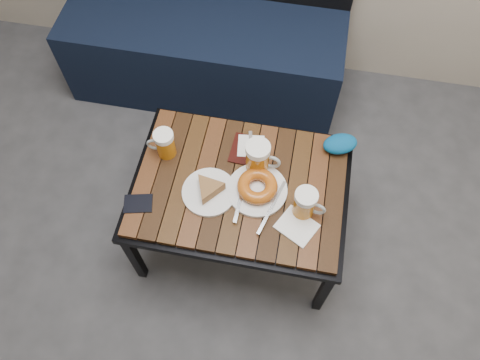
% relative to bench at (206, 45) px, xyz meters
% --- Properties ---
extents(bench, '(1.40, 0.50, 0.95)m').
position_rel_bench_xyz_m(bench, '(0.00, 0.00, 0.00)').
color(bench, black).
rests_on(bench, ground).
extents(cafe_table, '(0.84, 0.62, 0.47)m').
position_rel_bench_xyz_m(cafe_table, '(0.35, -0.88, 0.16)').
color(cafe_table, black).
rests_on(cafe_table, ground).
extents(beer_mug_left, '(0.12, 0.08, 0.13)m').
position_rel_bench_xyz_m(beer_mug_left, '(0.03, -0.79, 0.26)').
color(beer_mug_left, '#B0610E').
rests_on(beer_mug_left, cafe_table).
extents(beer_mug_centre, '(0.14, 0.09, 0.15)m').
position_rel_bench_xyz_m(beer_mug_centre, '(0.40, -0.80, 0.28)').
color(beer_mug_centre, '#B0610E').
rests_on(beer_mug_centre, cafe_table).
extents(beer_mug_right, '(0.13, 0.09, 0.13)m').
position_rel_bench_xyz_m(beer_mug_right, '(0.60, -0.95, 0.27)').
color(beer_mug_right, '#B0610E').
rests_on(beer_mug_right, cafe_table).
extents(plate_pie, '(0.21, 0.21, 0.06)m').
position_rel_bench_xyz_m(plate_pie, '(0.24, -0.94, 0.22)').
color(plate_pie, white).
rests_on(plate_pie, cafe_table).
extents(plate_bagel, '(0.23, 0.30, 0.06)m').
position_rel_bench_xyz_m(plate_bagel, '(0.42, -0.90, 0.23)').
color(plate_bagel, white).
rests_on(plate_bagel, cafe_table).
extents(napkin_left, '(0.12, 0.14, 0.01)m').
position_rel_bench_xyz_m(napkin_left, '(0.36, -0.71, 0.20)').
color(napkin_left, white).
rests_on(napkin_left, cafe_table).
extents(napkin_right, '(0.17, 0.16, 0.01)m').
position_rel_bench_xyz_m(napkin_right, '(0.58, -1.02, 0.20)').
color(napkin_right, white).
rests_on(napkin_right, cafe_table).
extents(passport_navy, '(0.12, 0.10, 0.01)m').
position_rel_bench_xyz_m(passport_navy, '(-0.01, -1.04, 0.20)').
color(passport_navy, black).
rests_on(passport_navy, cafe_table).
extents(passport_burgundy, '(0.11, 0.15, 0.01)m').
position_rel_bench_xyz_m(passport_burgundy, '(0.34, -0.72, 0.20)').
color(passport_burgundy, black).
rests_on(passport_burgundy, cafe_table).
extents(knit_pouch, '(0.16, 0.14, 0.06)m').
position_rel_bench_xyz_m(knit_pouch, '(0.71, -0.65, 0.23)').
color(knit_pouch, navy).
rests_on(knit_pouch, cafe_table).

